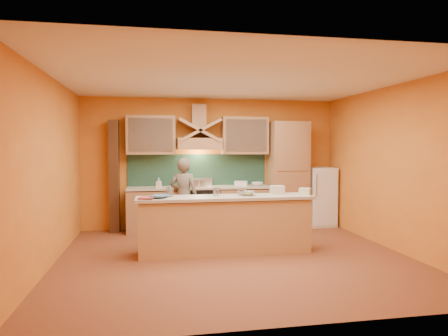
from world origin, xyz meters
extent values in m
cube|color=brown|center=(0.00, 0.00, 0.00)|extent=(5.50, 5.00, 0.01)
cube|color=white|center=(0.00, 0.00, 2.80)|extent=(5.50, 5.00, 0.01)
cube|color=orange|center=(0.00, 2.50, 1.40)|extent=(5.50, 0.02, 2.80)
cube|color=orange|center=(0.00, -2.50, 1.40)|extent=(5.50, 0.02, 2.80)
cube|color=orange|center=(-2.75, 0.00, 1.40)|extent=(0.02, 5.00, 2.80)
cube|color=orange|center=(2.75, 0.00, 1.40)|extent=(0.02, 5.00, 2.80)
cube|color=#A7744C|center=(-1.25, 2.20, 0.43)|extent=(1.10, 0.60, 0.86)
cube|color=#A7744C|center=(0.65, 2.20, 0.43)|extent=(1.10, 0.60, 0.86)
cube|color=#BAB19E|center=(-0.30, 2.20, 0.90)|extent=(3.00, 0.62, 0.04)
cube|color=black|center=(-0.30, 2.20, 0.45)|extent=(0.60, 0.58, 0.90)
cube|color=#1B3B2F|center=(-0.30, 2.48, 1.25)|extent=(3.00, 0.03, 0.70)
cube|color=#A7744C|center=(-0.30, 2.25, 1.82)|extent=(0.92, 0.50, 0.24)
cube|color=#A7744C|center=(-0.30, 2.35, 2.40)|extent=(0.30, 0.30, 0.50)
cube|color=#A7744C|center=(-1.30, 2.33, 2.00)|extent=(1.00, 0.35, 0.80)
cube|color=#A7744C|center=(0.70, 2.33, 2.00)|extent=(1.00, 0.35, 0.80)
cube|color=#A7744C|center=(1.65, 2.20, 1.15)|extent=(0.80, 0.60, 2.30)
cube|color=white|center=(2.40, 2.20, 0.65)|extent=(0.58, 0.60, 1.30)
cube|color=#472816|center=(-2.05, 2.35, 1.15)|extent=(0.20, 0.30, 2.30)
cube|color=tan|center=(-0.10, 0.30, 0.44)|extent=(2.80, 0.55, 0.88)
cube|color=#BAB19E|center=(-0.10, 0.30, 0.92)|extent=(2.90, 0.62, 0.05)
imported|color=#70665B|center=(-0.67, 1.72, 0.77)|extent=(0.66, 0.55, 1.55)
cylinder|color=silver|center=(-0.40, 2.13, 0.98)|extent=(0.27, 0.27, 0.17)
cylinder|color=#B6B6BD|center=(-0.27, 2.19, 0.97)|extent=(0.23, 0.23, 0.15)
imported|color=silver|center=(-1.15, 2.02, 1.02)|extent=(0.12, 0.12, 0.21)
imported|color=#345E91|center=(-1.16, 2.10, 1.05)|extent=(0.13, 0.13, 0.26)
imported|color=silver|center=(0.94, 2.15, 0.96)|extent=(0.31, 0.31, 0.08)
cube|color=silver|center=(0.61, 2.27, 0.97)|extent=(0.32, 0.29, 0.10)
imported|color=#B0433F|center=(-1.48, 0.21, 0.96)|extent=(0.29, 0.35, 0.03)
imported|color=#3E6989|center=(-1.27, 0.30, 0.98)|extent=(0.34, 0.39, 0.02)
cylinder|color=white|center=(-1.00, 0.42, 1.02)|extent=(0.17, 0.17, 0.15)
cylinder|color=silver|center=(-0.23, 0.38, 1.01)|extent=(0.14, 0.14, 0.13)
cube|color=silver|center=(0.17, 0.31, 0.99)|extent=(0.14, 0.14, 0.09)
imported|color=white|center=(0.26, 0.31, 0.98)|extent=(0.37, 0.37, 0.07)
cube|color=beige|center=(0.26, 0.33, 0.95)|extent=(0.28, 0.23, 0.02)
cube|color=beige|center=(0.84, 0.43, 1.02)|extent=(0.23, 0.19, 0.14)
cube|color=beige|center=(1.28, 0.28, 1.00)|extent=(0.23, 0.22, 0.11)
camera|label=1|loc=(-1.28, -6.12, 1.75)|focal=32.00mm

